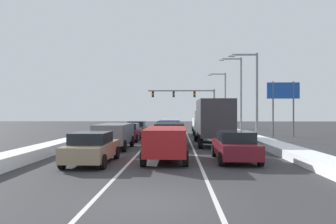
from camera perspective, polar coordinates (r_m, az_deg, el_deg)
ground_plane at (r=26.57m, az=0.29°, el=-5.34°), size 120.00×120.00×0.00m
lane_stripe_between_right_lane_and_center_lane at (r=30.99m, az=3.64°, el=-4.57°), size 0.14×48.71×0.01m
lane_stripe_between_center_lane_and_left_lane at (r=31.06m, az=-2.66°, el=-4.56°), size 0.14×48.71×0.01m
snow_bank_right_shoulder at (r=31.60m, az=13.32°, el=-4.06°), size 1.54×48.71×0.47m
snow_bank_left_shoulder at (r=31.88m, az=-12.22°, el=-3.93°), size 1.27×48.71×0.58m
sedan_maroon_right_lane_nearest at (r=16.76m, az=11.68°, el=-5.85°), size 2.00×4.50×1.51m
box_truck_right_lane_second at (r=24.56m, az=7.92°, el=-1.34°), size 2.53×7.20×3.36m
sedan_green_right_lane_third at (r=33.19m, az=6.22°, el=-2.95°), size 2.00×4.50×1.51m
suv_white_right_lane_fourth at (r=40.18m, az=5.84°, el=-2.08°), size 2.16×4.90×1.67m
suv_red_center_lane_nearest at (r=16.44m, az=-0.39°, el=-5.08°), size 2.16×4.90×1.67m
suv_black_center_lane_second at (r=23.47m, az=0.35°, el=-3.56°), size 2.16×4.90×1.67m
suv_navy_center_lane_third at (r=29.97m, az=0.23°, el=-2.79°), size 2.16×4.90×1.67m
suv_silver_center_lane_fourth at (r=35.97m, az=0.44°, el=-2.32°), size 2.16×4.90×1.67m
sedan_tan_left_lane_nearest at (r=16.02m, az=-13.21°, el=-6.12°), size 2.00×4.50×1.51m
suv_gray_left_lane_second at (r=22.11m, az=-9.42°, el=-3.78°), size 2.16×4.90×1.67m
sedan_maroon_left_lane_third at (r=28.22m, az=-6.94°, el=-3.47°), size 2.00×4.50×1.51m
sedan_charcoal_left_lane_fourth at (r=34.38m, az=-5.50°, el=-2.85°), size 2.00×4.50×1.51m
traffic_light_gantry at (r=53.09m, az=3.99°, el=2.44°), size 10.94×0.47×6.20m
street_lamp_right_near at (r=29.48m, az=14.60°, el=4.17°), size 2.66×0.36×7.65m
street_lamp_right_mid at (r=38.25m, az=12.18°, el=4.06°), size 2.66×0.36×8.73m
street_lamp_right_far at (r=46.87m, az=9.56°, el=2.86°), size 2.66×0.36×8.02m
roadside_sign_right at (r=34.10m, az=19.55°, el=2.60°), size 3.20×0.16×5.50m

